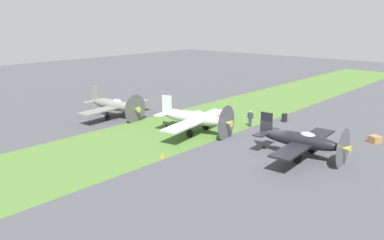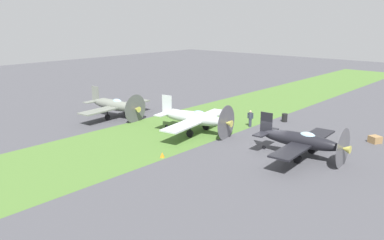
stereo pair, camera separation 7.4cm
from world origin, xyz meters
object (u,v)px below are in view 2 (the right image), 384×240
at_px(airplane_lead, 302,140).
at_px(runway_marker_cone, 162,155).
at_px(airplane_trail, 115,105).
at_px(ground_crew_chief, 250,118).
at_px(fuel_drum, 285,118).
at_px(supply_crate, 375,139).
at_px(airplane_wingman, 195,118).

relative_size(airplane_lead, runway_marker_cone, 21.82).
distance_m(airplane_trail, ground_crew_chief, 15.37).
relative_size(ground_crew_chief, runway_marker_cone, 3.93).
bearing_deg(runway_marker_cone, ground_crew_chief, 179.27).
distance_m(airplane_trail, fuel_drum, 19.02).
height_order(supply_crate, runway_marker_cone, supply_crate).
bearing_deg(fuel_drum, airplane_trail, -54.29).
bearing_deg(airplane_trail, runway_marker_cone, 61.97).
xyz_separation_m(airplane_wingman, airplane_trail, (1.37, -10.94, -0.07)).
xyz_separation_m(airplane_lead, airplane_wingman, (0.44, -11.04, 0.07)).
height_order(airplane_trail, runway_marker_cone, airplane_trail).
bearing_deg(runway_marker_cone, airplane_lead, 131.88).
xyz_separation_m(fuel_drum, supply_crate, (1.28, 9.84, -0.13)).
distance_m(ground_crew_chief, fuel_drum, 4.56).
distance_m(fuel_drum, runway_marker_cone, 16.91).
relative_size(ground_crew_chief, fuel_drum, 1.92).
distance_m(airplane_wingman, airplane_trail, 11.02).
xyz_separation_m(airplane_lead, runway_marker_cone, (7.53, -8.40, -1.21)).
bearing_deg(ground_crew_chief, airplane_wingman, -133.33).
xyz_separation_m(ground_crew_chief, supply_crate, (-2.93, 11.52, -0.59)).
distance_m(airplane_wingman, supply_crate, 16.67).
distance_m(fuel_drum, supply_crate, 9.92).
height_order(ground_crew_chief, runway_marker_cone, ground_crew_chief).
bearing_deg(supply_crate, fuel_drum, -97.43).
height_order(airplane_wingman, airplane_trail, airplane_wingman).
relative_size(supply_crate, runway_marker_cone, 2.05).
height_order(airplane_wingman, runway_marker_cone, airplane_wingman).
xyz_separation_m(airplane_wingman, ground_crew_chief, (-5.50, 2.80, -0.59)).
height_order(airplane_lead, airplane_trail, airplane_lead).
height_order(fuel_drum, supply_crate, fuel_drum).
bearing_deg(fuel_drum, airplane_wingman, -24.77).
bearing_deg(runway_marker_cone, supply_crate, 143.04).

